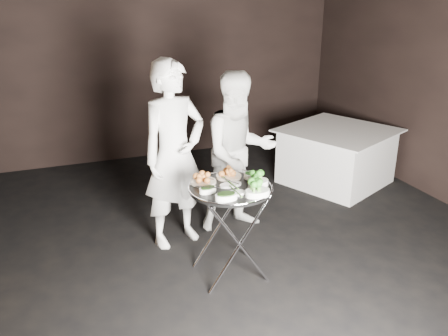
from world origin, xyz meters
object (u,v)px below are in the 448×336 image
object	(u,v)px
tray_stand	(230,227)
serving_tray	(230,188)
waiter_left	(174,155)
dining_table	(336,156)
waiter_right	(239,153)

from	to	relation	value
tray_stand	serving_tray	xyz separation A→B (m)	(0.00, 0.00, 0.37)
waiter_left	dining_table	bearing A→B (deg)	0.82
serving_tray	tray_stand	bearing A→B (deg)	0.00
tray_stand	serving_tray	size ratio (longest dim) A/B	1.16
waiter_left	waiter_right	size ratio (longest dim) A/B	1.10
tray_stand	waiter_right	size ratio (longest dim) A/B	0.50
serving_tray	waiter_right	world-z (taller)	waiter_right
waiter_left	dining_table	distance (m)	2.51
waiter_right	dining_table	distance (m)	1.84
serving_tray	waiter_left	xyz separation A→B (m)	(-0.27, 0.75, 0.08)
waiter_right	waiter_left	bearing A→B (deg)	-173.68
waiter_left	waiter_right	xyz separation A→B (m)	(0.69, 0.07, -0.08)
tray_stand	dining_table	xyz separation A→B (m)	(2.06, 1.50, -0.10)
serving_tray	dining_table	size ratio (longest dim) A/B	0.57
serving_tray	dining_table	xyz separation A→B (m)	(2.06, 1.50, -0.47)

